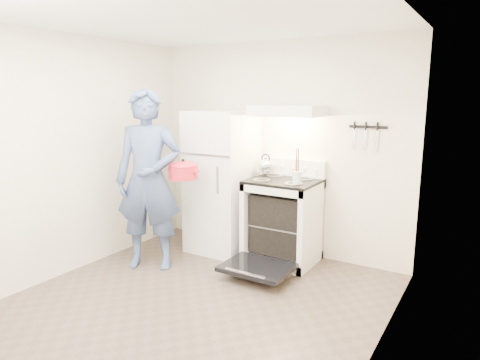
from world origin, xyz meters
name	(u,v)px	position (x,y,z in m)	size (l,w,h in m)	color
floor	(187,308)	(0.00, 0.00, 0.00)	(3.60, 3.60, 0.00)	brown
back_wall	(278,149)	(0.00, 1.80, 1.25)	(3.20, 0.02, 2.50)	beige
refrigerator	(222,182)	(-0.58, 1.45, 0.85)	(0.70, 0.70, 1.70)	white
stove_body	(283,222)	(0.23, 1.48, 0.46)	(0.76, 0.65, 0.92)	white
cooktop	(283,181)	(0.23, 1.48, 0.94)	(0.76, 0.65, 0.03)	black
backsplash	(294,167)	(0.23, 1.76, 1.05)	(0.76, 0.07, 0.20)	white
oven_door	(257,267)	(0.23, 0.88, 0.12)	(0.70, 0.54, 0.04)	black
oven_rack	(283,224)	(0.23, 1.48, 0.44)	(0.60, 0.52, 0.01)	gray
range_hood	(288,111)	(0.23, 1.55, 1.71)	(0.76, 0.50, 0.12)	white
knife_strip	(368,127)	(1.05, 1.79, 1.55)	(0.40, 0.02, 0.03)	black
pizza_stone	(292,221)	(0.30, 1.57, 0.45)	(0.32, 0.32, 0.02)	#95754F
tea_kettle	(266,165)	(-0.07, 1.61, 1.08)	(0.21, 0.17, 0.26)	silver
utensil_jar	(297,178)	(0.50, 1.22, 1.05)	(0.09, 0.09, 0.13)	silver
person	(149,180)	(-0.95, 0.58, 0.98)	(0.71, 0.47, 1.96)	navy
dutch_oven	(183,172)	(-0.65, 0.80, 1.06)	(0.39, 0.32, 0.25)	red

